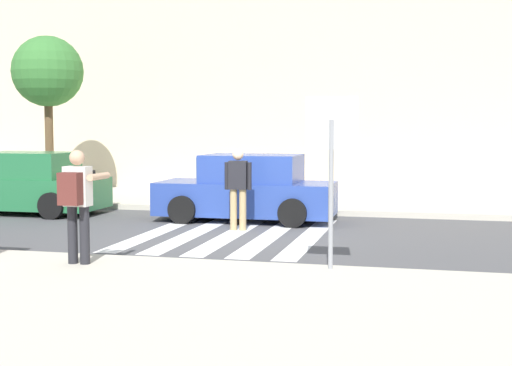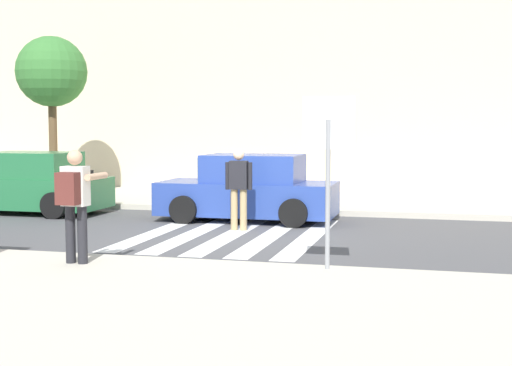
# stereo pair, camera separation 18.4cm
# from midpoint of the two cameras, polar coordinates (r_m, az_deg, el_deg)

# --- Properties ---
(ground_plane) EXTENTS (120.00, 120.00, 0.00)m
(ground_plane) POSITION_cam_midpoint_polar(r_m,az_deg,el_deg) (14.44, -1.75, -4.24)
(ground_plane) COLOR #4C4C4F
(sidewalk_near) EXTENTS (60.00, 6.00, 0.14)m
(sidewalk_near) POSITION_cam_midpoint_polar(r_m,az_deg,el_deg) (8.76, -13.31, -9.80)
(sidewalk_near) COLOR beige
(sidewalk_near) RESTS_ON ground
(sidewalk_far) EXTENTS (60.00, 4.80, 0.14)m
(sidewalk_far) POSITION_cam_midpoint_polar(r_m,az_deg,el_deg) (20.21, 3.01, -1.48)
(sidewalk_far) COLOR beige
(sidewalk_far) RESTS_ON ground
(building_facade_far) EXTENTS (56.00, 4.00, 7.39)m
(building_facade_far) POSITION_cam_midpoint_polar(r_m,az_deg,el_deg) (24.46, 5.11, 8.09)
(building_facade_far) COLOR beige
(building_facade_far) RESTS_ON ground
(crosswalk_stripe_0) EXTENTS (0.44, 5.20, 0.01)m
(crosswalk_stripe_0) POSITION_cam_midpoint_polar(r_m,az_deg,el_deg) (15.14, -7.37, -3.84)
(crosswalk_stripe_0) COLOR silver
(crosswalk_stripe_0) RESTS_ON ground
(crosswalk_stripe_1) EXTENTS (0.44, 5.20, 0.01)m
(crosswalk_stripe_1) POSITION_cam_midpoint_polar(r_m,az_deg,el_deg) (14.87, -4.50, -3.98)
(crosswalk_stripe_1) COLOR silver
(crosswalk_stripe_1) RESTS_ON ground
(crosswalk_stripe_2) EXTENTS (0.44, 5.20, 0.01)m
(crosswalk_stripe_2) POSITION_cam_midpoint_polar(r_m,az_deg,el_deg) (14.63, -1.53, -4.11)
(crosswalk_stripe_2) COLOR silver
(crosswalk_stripe_2) RESTS_ON ground
(crosswalk_stripe_3) EXTENTS (0.44, 5.20, 0.01)m
(crosswalk_stripe_3) POSITION_cam_midpoint_polar(r_m,az_deg,el_deg) (14.43, 1.53, -4.23)
(crosswalk_stripe_3) COLOR silver
(crosswalk_stripe_3) RESTS_ON ground
(crosswalk_stripe_4) EXTENTS (0.44, 5.20, 0.01)m
(crosswalk_stripe_4) POSITION_cam_midpoint_polar(r_m,az_deg,el_deg) (14.27, 4.67, -4.34)
(crosswalk_stripe_4) COLOR silver
(crosswalk_stripe_4) RESTS_ON ground
(stop_sign) EXTENTS (0.76, 0.08, 2.51)m
(stop_sign) POSITION_cam_midpoint_polar(r_m,az_deg,el_deg) (10.37, 6.32, 3.13)
(stop_sign) COLOR gray
(stop_sign) RESTS_ON sidewalk_near
(photographer_with_backpack) EXTENTS (0.58, 0.84, 1.72)m
(photographer_with_backpack) POSITION_cam_midpoint_polar(r_m,az_deg,el_deg) (11.05, -13.84, -1.03)
(photographer_with_backpack) COLOR #232328
(photographer_with_backpack) RESTS_ON sidewalk_near
(pedestrian_crossing) EXTENTS (0.58, 0.27, 1.72)m
(pedestrian_crossing) POSITION_cam_midpoint_polar(r_m,az_deg,el_deg) (15.05, -1.04, -0.14)
(pedestrian_crossing) COLOR tan
(pedestrian_crossing) RESTS_ON ground
(parked_car_green) EXTENTS (4.10, 1.92, 1.55)m
(parked_car_green) POSITION_cam_midpoint_polar(r_m,az_deg,el_deg) (18.93, -17.54, -0.12)
(parked_car_green) COLOR #236B3D
(parked_car_green) RESTS_ON ground
(parked_car_blue) EXTENTS (4.10, 1.92, 1.55)m
(parked_car_blue) POSITION_cam_midpoint_polar(r_m,az_deg,el_deg) (16.60, -0.23, -0.54)
(parked_car_blue) COLOR #284293
(parked_car_blue) RESTS_ON ground
(street_tree_west) EXTENTS (2.03, 2.03, 4.65)m
(street_tree_west) POSITION_cam_midpoint_polar(r_m,az_deg,el_deg) (21.58, -15.80, 8.47)
(street_tree_west) COLOR brown
(street_tree_west) RESTS_ON sidewalk_far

